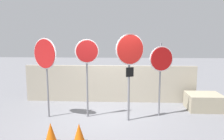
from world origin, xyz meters
The scene contains 9 objects.
ground_plane centered at (0.00, 0.00, 0.00)m, with size 40.00×40.00×0.00m, color slate.
fence_back centered at (0.00, 1.71, 0.70)m, with size 6.43×0.12×1.39m.
stop_sign_0 centered at (-1.82, -0.05, 1.85)m, with size 0.82×0.46×2.44m.
stop_sign_1 centered at (-0.58, 0.03, 1.82)m, with size 0.68×0.27×2.39m.
stop_sign_2 centered at (0.68, -0.23, 1.90)m, with size 0.80×0.42×2.55m.
stop_sign_3 centered at (1.64, 0.23, 1.68)m, with size 0.73×0.27×2.29m.
traffic_cone_0 centered at (-1.16, -1.73, 0.25)m, with size 0.35×0.35×0.51m.
traffic_cone_1 centered at (-0.51, -1.70, 0.24)m, with size 0.34×0.34×0.49m.
storage_crate centered at (3.24, 0.94, 0.27)m, with size 1.12×0.92×0.54m.
Camera 1 is at (0.49, -6.38, 2.44)m, focal length 35.00 mm.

